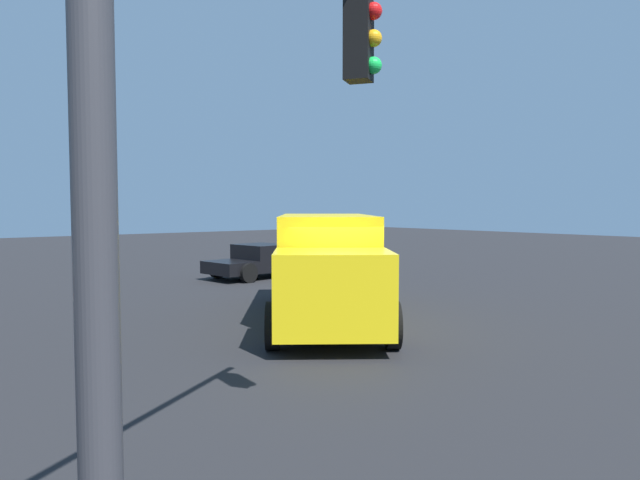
% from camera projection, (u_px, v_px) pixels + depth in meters
% --- Properties ---
extents(ground_plane, '(100.00, 100.00, 0.00)m').
position_uv_depth(ground_plane, '(341.00, 333.00, 13.35)').
color(ground_plane, black).
extents(delivery_truck, '(7.87, 6.89, 2.72)m').
position_uv_depth(delivery_truck, '(327.00, 264.00, 15.00)').
color(delivery_truck, yellow).
rests_on(delivery_truck, ground).
extents(traffic_light_primary, '(2.70, 4.23, 5.88)m').
position_uv_depth(traffic_light_primary, '(251.00, 71.00, 4.00)').
color(traffic_light_primary, '#38383D').
rests_on(traffic_light_primary, ground).
extents(pickup_black, '(2.73, 5.40, 1.38)m').
position_uv_depth(pickup_black, '(264.00, 260.00, 23.94)').
color(pickup_black, black).
rests_on(pickup_black, ground).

